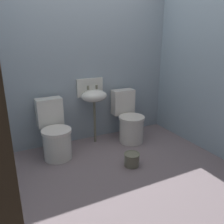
{
  "coord_description": "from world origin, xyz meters",
  "views": [
    {
      "loc": [
        -1.23,
        -2.17,
        1.6
      ],
      "look_at": [
        0.0,
        0.29,
        0.7
      ],
      "focal_mm": 37.06,
      "sensor_mm": 36.0,
      "label": 1
    }
  ],
  "objects_px": {
    "bucket": "(132,159)",
    "toilet_left": "(55,134)",
    "toilet_right": "(129,121)",
    "sink": "(93,95)"
  },
  "relations": [
    {
      "from": "toilet_right",
      "to": "bucket",
      "type": "distance_m",
      "value": 0.84
    },
    {
      "from": "toilet_right",
      "to": "sink",
      "type": "bearing_deg",
      "value": -18.6
    },
    {
      "from": "toilet_right",
      "to": "bucket",
      "type": "relative_size",
      "value": 3.75
    },
    {
      "from": "sink",
      "to": "bucket",
      "type": "xyz_separation_m",
      "value": [
        0.15,
        -0.91,
        -0.66
      ]
    },
    {
      "from": "toilet_left",
      "to": "bucket",
      "type": "relative_size",
      "value": 3.75
    },
    {
      "from": "toilet_right",
      "to": "sink",
      "type": "distance_m",
      "value": 0.7
    },
    {
      "from": "sink",
      "to": "toilet_right",
      "type": "bearing_deg",
      "value": -19.91
    },
    {
      "from": "bucket",
      "to": "toilet_left",
      "type": "bearing_deg",
      "value": 138.29
    },
    {
      "from": "toilet_left",
      "to": "sink",
      "type": "distance_m",
      "value": 0.81
    },
    {
      "from": "sink",
      "to": "bucket",
      "type": "height_order",
      "value": "sink"
    }
  ]
}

